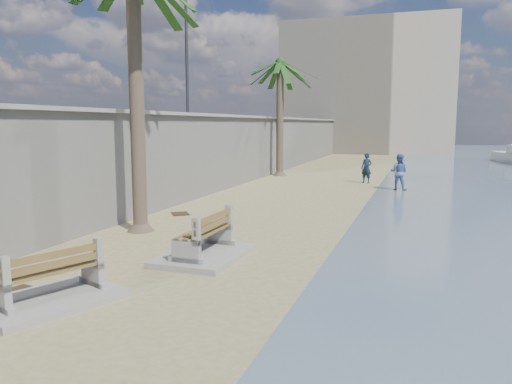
# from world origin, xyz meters

# --- Properties ---
(ground_plane) EXTENTS (140.00, 140.00, 0.00)m
(ground_plane) POSITION_xyz_m (0.00, 0.00, 0.00)
(ground_plane) COLOR #97885C
(seawall) EXTENTS (0.45, 70.00, 3.50)m
(seawall) POSITION_xyz_m (-5.20, 20.00, 1.75)
(seawall) COLOR gray
(seawall) RESTS_ON ground_plane
(wall_cap) EXTENTS (0.80, 70.00, 0.12)m
(wall_cap) POSITION_xyz_m (-5.20, 20.00, 3.55)
(wall_cap) COLOR gray
(wall_cap) RESTS_ON seawall
(end_building) EXTENTS (18.00, 12.00, 14.00)m
(end_building) POSITION_xyz_m (-2.00, 52.00, 7.00)
(end_building) COLOR #B7AA93
(end_building) RESTS_ON ground_plane
(bench_near) EXTENTS (2.33, 2.74, 0.97)m
(bench_near) POSITION_xyz_m (-2.10, 0.32, 0.42)
(bench_near) COLOR gray
(bench_near) RESTS_ON ground_plane
(bench_far) EXTENTS (1.77, 2.55, 1.05)m
(bench_far) POSITION_xyz_m (-0.77, 3.94, 0.46)
(bench_far) COLOR gray
(bench_far) RESTS_ON ground_plane
(palm_back) EXTENTS (5.00, 5.00, 7.72)m
(palm_back) POSITION_xyz_m (-4.28, 22.90, 6.72)
(palm_back) COLOR brown
(palm_back) RESTS_ON ground_plane
(streetlight) EXTENTS (0.28, 0.28, 5.12)m
(streetlight) POSITION_xyz_m (-5.10, 12.00, 6.64)
(streetlight) COLOR #2D2D33
(streetlight) RESTS_ON wall_cap
(person_a) EXTENTS (0.78, 0.64, 1.86)m
(person_a) POSITION_xyz_m (1.21, 20.58, 0.93)
(person_a) COLOR #142339
(person_a) RESTS_ON ground_plane
(person_b) EXTENTS (1.06, 0.89, 1.93)m
(person_b) POSITION_xyz_m (3.00, 18.11, 0.97)
(person_b) COLOR #4A649A
(person_b) RESTS_ON ground_plane
(debris_b) EXTENTS (0.56, 0.66, 0.03)m
(debris_b) POSITION_xyz_m (-3.16, 0.65, 0.01)
(debris_b) COLOR #382616
(debris_b) RESTS_ON ground_plane
(debris_c) EXTENTS (0.88, 0.91, 0.03)m
(debris_c) POSITION_xyz_m (-3.99, 9.00, 0.01)
(debris_c) COLOR #382616
(debris_c) RESTS_ON ground_plane
(debris_d) EXTENTS (0.70, 0.68, 0.03)m
(debris_d) POSITION_xyz_m (-3.15, 2.67, 0.01)
(debris_d) COLOR #382616
(debris_d) RESTS_ON ground_plane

